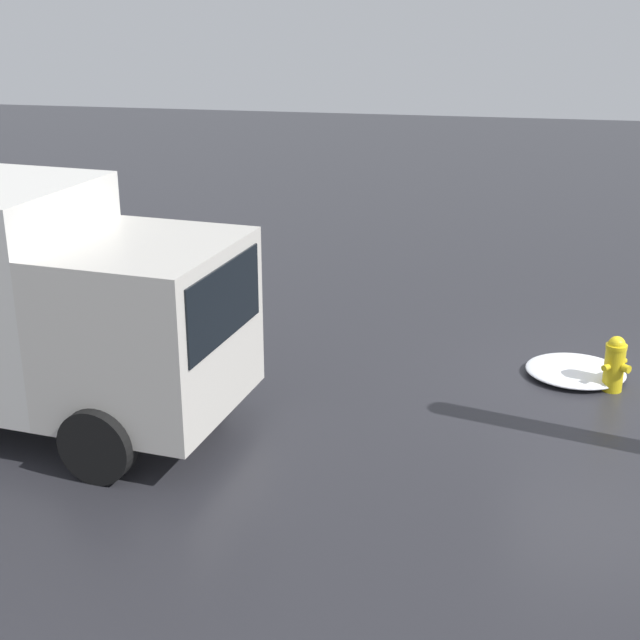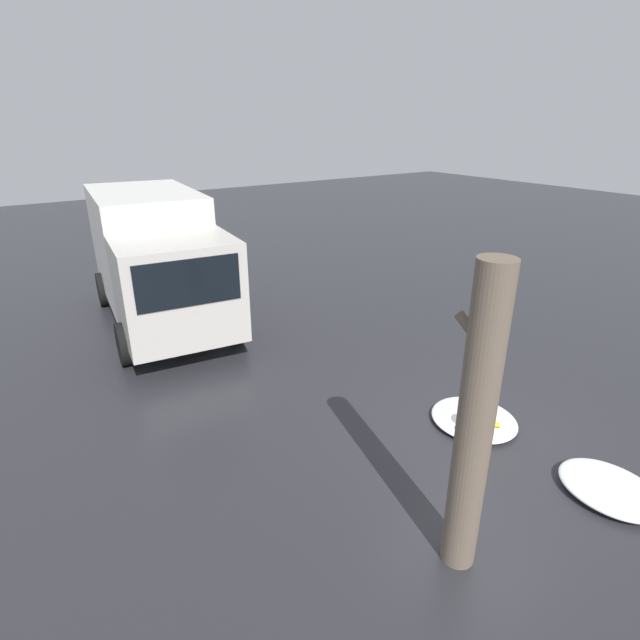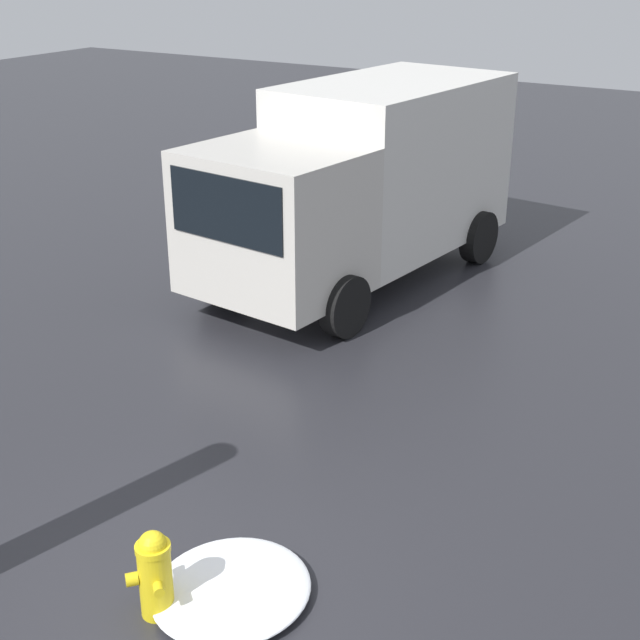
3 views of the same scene
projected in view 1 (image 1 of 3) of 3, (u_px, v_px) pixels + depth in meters
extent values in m
plane|color=#28282D|center=(611.00, 390.00, 12.55)|extent=(60.00, 60.00, 0.00)
cylinder|color=yellow|center=(614.00, 369.00, 12.44)|extent=(0.28, 0.28, 0.63)
cylinder|color=yellow|center=(617.00, 346.00, 12.32)|extent=(0.29, 0.29, 0.06)
sphere|color=yellow|center=(617.00, 345.00, 12.31)|extent=(0.24, 0.24, 0.24)
cylinder|color=yellow|center=(626.00, 369.00, 12.27)|extent=(0.15, 0.15, 0.11)
cylinder|color=yellow|center=(623.00, 361.00, 12.52)|extent=(0.13, 0.13, 0.09)
cylinder|color=yellow|center=(606.00, 368.00, 12.31)|extent=(0.13, 0.13, 0.09)
cube|color=beige|center=(150.00, 326.00, 10.74)|extent=(2.24, 2.56, 2.06)
cube|color=black|center=(225.00, 302.00, 10.30)|extent=(0.26, 1.96, 0.91)
cylinder|color=black|center=(190.00, 367.00, 12.17)|extent=(0.93, 0.38, 0.90)
cylinder|color=black|center=(98.00, 445.00, 10.08)|extent=(0.93, 0.38, 0.90)
ellipsoid|color=white|center=(575.00, 371.00, 12.99)|extent=(1.43, 1.34, 0.16)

